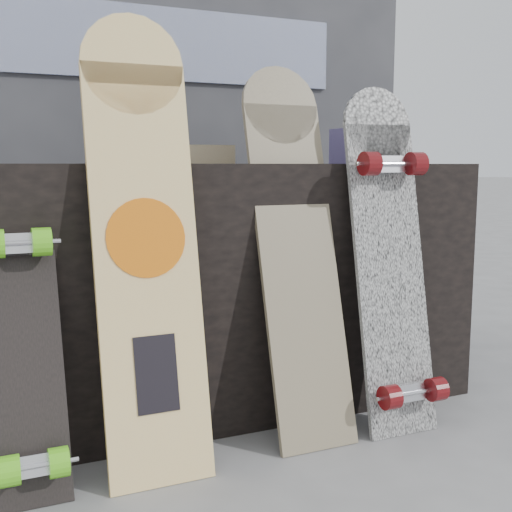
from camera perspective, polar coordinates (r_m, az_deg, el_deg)
name	(u,v)px	position (r m, az deg, el deg)	size (l,w,h in m)	color
ground	(290,459)	(1.84, 3.07, -17.58)	(60.00, 60.00, 0.00)	slate
vendor_table	(224,284)	(2.15, -2.88, -2.52)	(1.60, 0.60, 0.80)	black
booth	(154,95)	(2.94, -9.10, 13.98)	(2.40, 0.22, 2.20)	#333338
merch_box_purple	(128,148)	(2.07, -11.31, 9.43)	(0.18, 0.12, 0.10)	navy
merch_box_small	(357,146)	(2.28, 8.94, 9.61)	(0.14, 0.14, 0.12)	navy
merch_box_flat	(198,154)	(2.12, -5.15, 8.98)	(0.22, 0.10, 0.06)	#D1B78C
longboard_geisha	(145,231)	(1.66, -9.86, 2.17)	(0.27, 0.27, 1.19)	beige
longboard_celtic	(296,240)	(1.88, 3.55, 1.47)	(0.24, 0.32, 1.09)	#CEBB8D
longboard_cascadia	(391,254)	(1.96, 11.91, 0.18)	(0.23, 0.28, 1.03)	white
skateboard_dark	(24,334)	(1.65, -19.94, -6.50)	(0.18, 0.32, 0.78)	black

